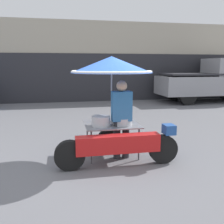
% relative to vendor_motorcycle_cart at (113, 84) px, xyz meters
% --- Properties ---
extents(ground_plane, '(36.00, 36.00, 0.00)m').
position_rel_vendor_motorcycle_cart_xyz_m(ground_plane, '(-0.22, -0.32, -1.47)').
color(ground_plane, slate).
extents(shopfront_building, '(28.00, 2.06, 3.99)m').
position_rel_vendor_motorcycle_cart_xyz_m(shopfront_building, '(-0.22, 8.93, 0.51)').
color(shopfront_building, '#B2A893').
rests_on(shopfront_building, ground).
extents(vendor_motorcycle_cart, '(2.28, 1.61, 2.00)m').
position_rel_vendor_motorcycle_cart_xyz_m(vendor_motorcycle_cart, '(0.00, 0.00, 0.00)').
color(vendor_motorcycle_cart, black).
rests_on(vendor_motorcycle_cart, ground).
extents(vendor_person, '(0.38, 0.22, 1.55)m').
position_rel_vendor_motorcycle_cart_xyz_m(vendor_person, '(0.15, -0.11, -0.61)').
color(vendor_person, '#2D2D33').
rests_on(vendor_person, ground).
extents(pickup_truck, '(5.16, 1.84, 2.16)m').
position_rel_vendor_motorcycle_cart_xyz_m(pickup_truck, '(6.41, 6.61, -0.44)').
color(pickup_truck, black).
rests_on(pickup_truck, ground).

